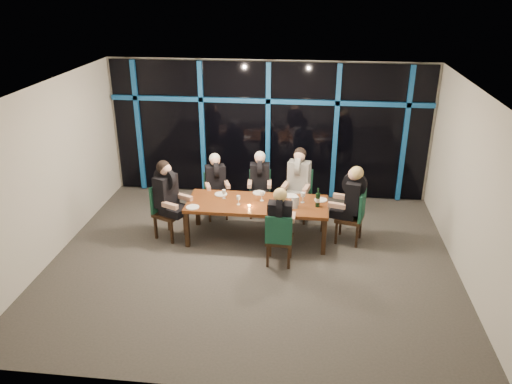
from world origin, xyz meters
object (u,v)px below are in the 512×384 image
at_px(diner_near_mid, 280,215).
at_px(diner_far_mid, 260,175).
at_px(chair_far_mid, 260,190).
at_px(water_pitcher, 295,202).
at_px(chair_end_left, 165,208).
at_px(diner_end_right, 352,193).
at_px(wine_bottle, 318,200).
at_px(diner_far_right, 299,174).
at_px(chair_far_right, 299,191).
at_px(chair_end_right, 355,214).
at_px(chair_far_left, 216,192).
at_px(diner_end_left, 167,189).
at_px(dining_table, 257,206).
at_px(diner_far_left, 216,177).
at_px(chair_near_mid, 279,237).

bearing_deg(diner_near_mid, diner_far_mid, -71.29).
bearing_deg(chair_far_mid, water_pitcher, -62.39).
distance_m(chair_end_left, diner_end_right, 3.47).
xyz_separation_m(diner_end_right, wine_bottle, (-0.61, -0.15, -0.09)).
distance_m(diner_end_right, water_pitcher, 1.05).
height_order(chair_end_left, diner_end_right, diner_end_right).
bearing_deg(diner_far_mid, diner_far_right, -10.40).
relative_size(chair_far_right, diner_end_right, 1.04).
bearing_deg(wine_bottle, diner_near_mid, -129.25).
distance_m(chair_far_right, chair_end_right, 1.40).
distance_m(chair_end_right, diner_far_mid, 2.10).
bearing_deg(chair_far_left, diner_near_mid, -70.42).
bearing_deg(diner_end_right, chair_end_left, -72.85).
distance_m(chair_end_left, diner_near_mid, 2.35).
bearing_deg(diner_end_right, diner_far_mid, -102.72).
bearing_deg(chair_end_left, diner_far_mid, -33.33).
height_order(chair_far_left, wine_bottle, wine_bottle).
bearing_deg(diner_far_right, diner_end_left, -144.05).
bearing_deg(dining_table, wine_bottle, -2.42).
bearing_deg(chair_far_right, water_pitcher, -79.90).
bearing_deg(chair_end_right, diner_far_right, -113.84).
relative_size(chair_end_left, diner_far_right, 1.04).
bearing_deg(chair_end_left, diner_end_right, -63.10).
height_order(chair_far_mid, diner_far_left, diner_far_left).
distance_m(chair_end_left, diner_far_left, 1.24).
xyz_separation_m(diner_far_right, water_pitcher, (-0.03, -1.05, -0.13)).
bearing_deg(diner_near_mid, water_pitcher, -105.69).
bearing_deg(chair_far_mid, dining_table, -91.01).
height_order(diner_end_right, water_pitcher, diner_end_right).
distance_m(chair_near_mid, diner_near_mid, 0.39).
height_order(chair_end_left, wine_bottle, wine_bottle).
relative_size(chair_far_mid, chair_near_mid, 0.97).
height_order(chair_far_left, water_pitcher, water_pitcher).
bearing_deg(chair_end_right, diner_far_mid, -102.19).
bearing_deg(diner_far_left, chair_far_right, -14.07).
xyz_separation_m(dining_table, chair_end_right, (1.80, 0.08, -0.11)).
bearing_deg(chair_near_mid, chair_far_mid, -72.49).
bearing_deg(diner_far_mid, wine_bottle, -46.44).
distance_m(chair_far_mid, chair_end_left, 2.03).
relative_size(chair_end_right, water_pitcher, 4.69).
bearing_deg(chair_near_mid, chair_end_right, -141.32).
distance_m(chair_end_right, diner_end_right, 0.41).
bearing_deg(diner_near_mid, chair_far_left, -47.66).
distance_m(chair_far_left, diner_end_right, 2.82).
height_order(chair_near_mid, diner_end_right, diner_end_right).
bearing_deg(chair_far_mid, diner_end_right, -33.29).
distance_m(chair_far_mid, chair_end_right, 2.11).
distance_m(wine_bottle, water_pitcher, 0.42).
height_order(chair_end_left, diner_far_left, diner_far_left).
height_order(chair_far_mid, chair_far_right, chair_far_right).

